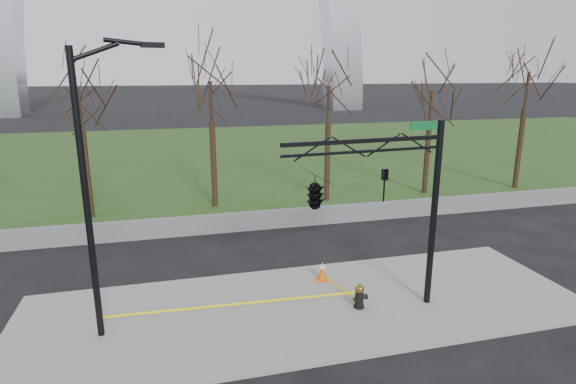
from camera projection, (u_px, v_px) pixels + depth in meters
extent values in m
plane|color=black|center=(308.00, 308.00, 14.93)|extent=(500.00, 500.00, 0.00)
cube|color=gray|center=(308.00, 307.00, 14.92)|extent=(18.00, 6.00, 0.10)
cube|color=#273C15|center=(214.00, 153.00, 43.02)|extent=(120.00, 40.00, 0.06)
cube|color=#59595B|center=(259.00, 220.00, 22.31)|extent=(60.00, 0.30, 0.90)
cylinder|color=black|center=(359.00, 307.00, 14.78)|extent=(0.33, 0.33, 0.06)
cylinder|color=black|center=(359.00, 299.00, 14.71)|extent=(0.26, 0.26, 0.59)
cylinder|color=black|center=(365.00, 297.00, 14.76)|extent=(0.20, 0.16, 0.16)
cylinder|color=black|center=(355.00, 299.00, 14.67)|extent=(0.10, 0.10, 0.10)
cylinder|color=brown|center=(360.00, 290.00, 14.63)|extent=(0.30, 0.30, 0.06)
ellipsoid|color=brown|center=(360.00, 288.00, 14.62)|extent=(0.28, 0.28, 0.21)
cylinder|color=brown|center=(360.00, 285.00, 14.59)|extent=(0.06, 0.06, 0.08)
cube|color=#E7560C|center=(322.00, 279.00, 16.73)|extent=(0.50, 0.50, 0.04)
cone|color=#E7560C|center=(322.00, 270.00, 16.64)|extent=(0.29, 0.29, 0.69)
cylinder|color=white|center=(322.00, 267.00, 16.61)|extent=(0.22, 0.22, 0.10)
cylinder|color=black|center=(87.00, 203.00, 12.28)|extent=(0.18, 0.18, 8.00)
cylinder|color=black|center=(94.00, 52.00, 11.54)|extent=(1.26, 0.37, 0.56)
cylinder|color=black|center=(128.00, 42.00, 11.84)|extent=(1.21, 0.36, 0.22)
cube|color=black|center=(153.00, 45.00, 12.11)|extent=(0.63, 0.34, 0.14)
cylinder|color=black|center=(434.00, 217.00, 14.43)|extent=(0.20, 0.20, 6.00)
cube|color=black|center=(365.00, 141.00, 13.01)|extent=(4.99, 0.51, 0.12)
cube|color=black|center=(365.00, 151.00, 13.09)|extent=(4.99, 0.47, 0.08)
cube|color=#0C5926|center=(424.00, 126.00, 13.52)|extent=(0.90, 0.11, 0.25)
imported|color=black|center=(385.00, 186.00, 13.57)|extent=(0.18, 0.21, 1.00)
imported|color=black|center=(315.00, 192.00, 12.88)|extent=(0.72, 2.52, 1.00)
cube|color=yellow|center=(237.00, 304.00, 13.89)|extent=(7.74, 0.39, 0.08)
cube|color=yellow|center=(339.00, 287.00, 15.71)|extent=(0.50, 2.21, 0.08)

